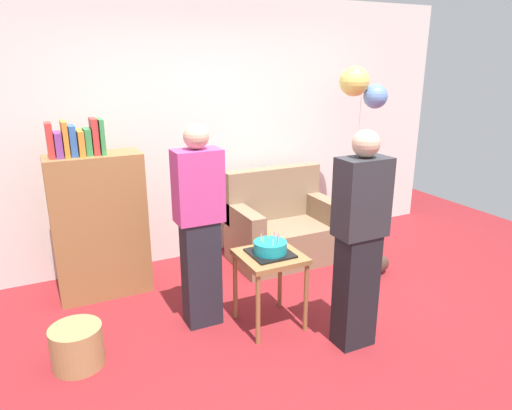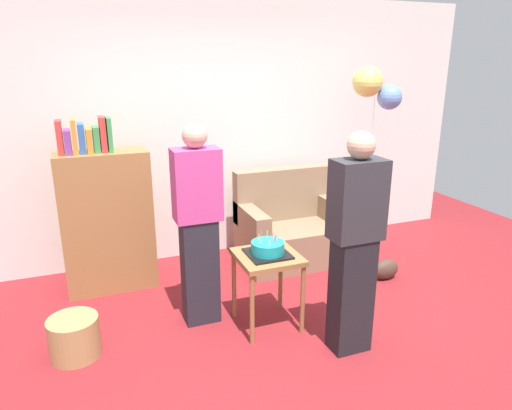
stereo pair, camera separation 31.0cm
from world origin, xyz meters
name	(u,v)px [view 1 (the left image)]	position (x,y,z in m)	size (l,w,h in m)	color
ground_plane	(302,344)	(0.00, 0.00, 0.00)	(8.00, 8.00, 0.00)	maroon
wall_back	(204,131)	(0.00, 2.05, 1.35)	(6.00, 0.10, 2.70)	silver
couch	(282,228)	(0.64, 1.48, 0.34)	(1.10, 0.70, 0.96)	#8C7054
bookshelf	(99,222)	(-1.20, 1.52, 0.69)	(0.80, 0.36, 1.60)	olive
side_table	(270,265)	(-0.09, 0.37, 0.52)	(0.48, 0.48, 0.62)	olive
birthday_cake	(270,248)	(-0.09, 0.37, 0.67)	(0.32, 0.32, 0.17)	black
person_blowing_candles	(200,227)	(-0.57, 0.64, 0.83)	(0.36, 0.22, 1.63)	#23232D
person_holding_cake	(359,241)	(0.36, -0.15, 0.83)	(0.36, 0.22, 1.63)	black
wicker_basket	(77,346)	(-1.55, 0.49, 0.15)	(0.36, 0.36, 0.30)	#A88451
handbag	(377,265)	(1.31, 0.70, 0.10)	(0.28, 0.14, 0.20)	#473328
balloon_bunch	(362,87)	(1.52, 1.39, 1.80)	(0.50, 0.37, 2.01)	silver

